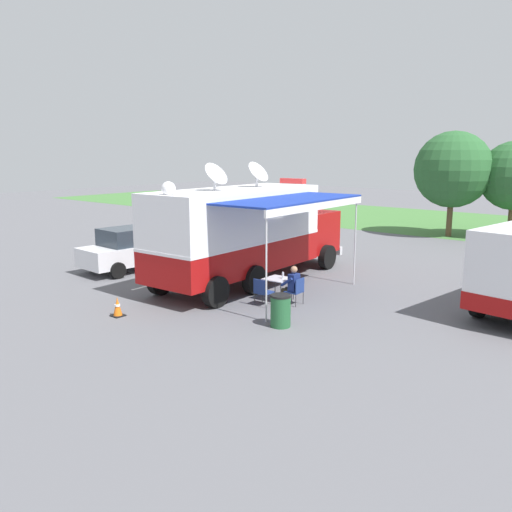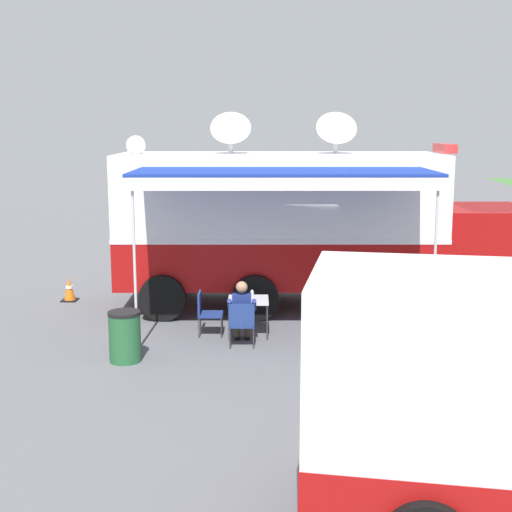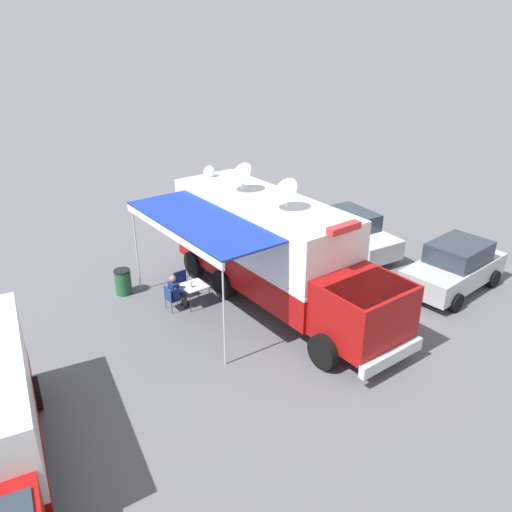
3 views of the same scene
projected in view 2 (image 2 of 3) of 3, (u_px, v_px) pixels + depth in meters
The scene contains 12 objects.
ground_plane at pixel (278, 305), 16.49m from camera, with size 100.00×100.00×0.00m, color #5B5B60.
lot_stripe at pixel (263, 282), 18.95m from camera, with size 0.12×4.80×0.01m, color silver.
command_truck at pixel (312, 223), 16.10m from camera, with size 5.25×9.60×4.53m.
folding_table at pixel (248, 302), 14.08m from camera, with size 0.84×0.84×0.73m.
water_bottle at pixel (252, 296), 13.91m from camera, with size 0.07×0.07×0.22m.
folding_chair_at_table at pixel (242, 321), 13.33m from camera, with size 0.50×0.50×0.87m.
folding_chair_beside_table at pixel (206, 310), 14.12m from camera, with size 0.50×0.50×0.87m.
seated_responder at pixel (242, 311), 13.49m from camera, with size 0.68×0.57×1.25m.
trash_bin at pixel (125, 336), 12.54m from camera, with size 0.57×0.57×0.91m.
traffic_cone at pixel (69, 289), 16.88m from camera, with size 0.36×0.36×0.58m.
car_behind_truck at pixel (254, 235), 21.29m from camera, with size 2.20×4.29×1.76m.
car_far_corner at pixel (398, 232), 21.88m from camera, with size 4.39×2.42×1.76m.
Camera 2 is at (16.01, 0.30, 4.16)m, focal length 49.82 mm.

